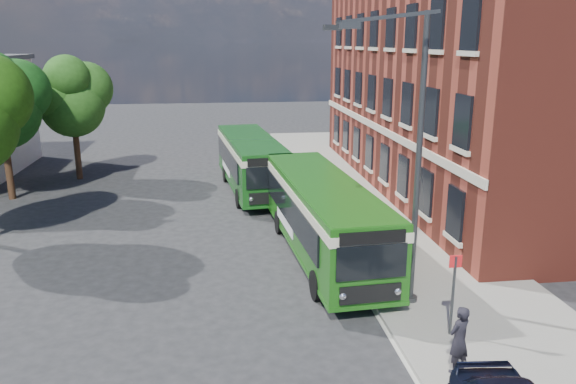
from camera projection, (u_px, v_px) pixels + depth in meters
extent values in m
plane|color=#252527|center=(244.00, 287.00, 19.25)|extent=(120.00, 120.00, 0.00)
cube|color=gray|center=(377.00, 210.00, 27.75)|extent=(6.00, 48.00, 0.15)
cube|color=beige|center=(316.00, 214.00, 27.39)|extent=(0.12, 48.00, 0.01)
cube|color=maroon|center=(485.00, 82.00, 30.90)|extent=(12.00, 26.00, 12.00)
cube|color=beige|center=(376.00, 127.00, 30.78)|extent=(0.12, 26.00, 0.35)
cylinder|color=#35373A|center=(410.00, 300.00, 17.93)|extent=(0.44, 0.44, 0.30)
cylinder|color=#35373A|center=(418.00, 168.00, 16.80)|extent=(0.18, 0.18, 9.00)
cube|color=#35373A|center=(391.00, 16.00, 14.96)|extent=(2.58, 0.46, 0.37)
cube|color=#35373A|center=(378.00, 18.00, 16.11)|extent=(2.58, 0.46, 0.37)
cube|color=#35373A|center=(350.00, 26.00, 14.41)|extent=(0.55, 0.22, 0.16)
cube|color=#35373A|center=(333.00, 28.00, 16.48)|extent=(0.55, 0.22, 0.16)
cylinder|color=#35373A|center=(453.00, 298.00, 15.59)|extent=(0.08, 0.08, 2.50)
cube|color=red|center=(456.00, 261.00, 15.30)|extent=(0.35, 0.04, 0.35)
cube|color=#1A5913|center=(322.00, 212.00, 21.72)|extent=(3.28, 11.42, 2.45)
cube|color=#1A5913|center=(322.00, 243.00, 22.06)|extent=(3.32, 11.47, 0.14)
cube|color=black|center=(288.00, 208.00, 21.73)|extent=(0.74, 9.46, 1.10)
cube|color=black|center=(352.00, 205.00, 22.22)|extent=(0.74, 9.46, 1.10)
cube|color=beige|center=(323.00, 191.00, 21.51)|extent=(3.34, 11.49, 0.32)
cube|color=#1A5913|center=(323.00, 182.00, 21.42)|extent=(3.17, 11.32, 0.12)
cube|color=black|center=(372.00, 262.00, 16.31)|extent=(2.15, 0.23, 1.05)
cube|color=black|center=(373.00, 238.00, 16.11)|extent=(2.00, 0.22, 0.38)
cube|color=black|center=(370.00, 294.00, 16.56)|extent=(1.90, 0.21, 0.55)
sphere|color=silver|center=(343.00, 296.00, 16.42)|extent=(0.26, 0.26, 0.26)
sphere|color=silver|center=(397.00, 291.00, 16.74)|extent=(0.26, 0.26, 0.26)
cube|color=black|center=(293.00, 173.00, 27.03)|extent=(2.00, 0.22, 0.90)
cube|color=white|center=(285.00, 221.00, 22.59)|extent=(0.26, 3.20, 0.45)
cylinder|color=black|center=(317.00, 285.00, 18.20)|extent=(0.35, 1.02, 1.00)
cylinder|color=black|center=(385.00, 280.00, 18.64)|extent=(0.35, 1.02, 1.00)
cylinder|color=black|center=(279.00, 222.00, 24.52)|extent=(0.35, 1.02, 1.00)
cylinder|color=black|center=(331.00, 219.00, 24.96)|extent=(0.35, 1.02, 1.00)
cube|color=#144C15|center=(251.00, 159.00, 31.30)|extent=(3.50, 10.42, 2.45)
cube|color=#144C15|center=(251.00, 182.00, 31.63)|extent=(3.54, 10.46, 0.14)
cube|color=black|center=(227.00, 157.00, 31.27)|extent=(0.91, 8.39, 1.10)
cube|color=black|center=(272.00, 155.00, 31.82)|extent=(0.91, 8.39, 1.10)
cube|color=beige|center=(251.00, 145.00, 31.08)|extent=(3.56, 10.48, 0.32)
cube|color=#144C15|center=(251.00, 138.00, 30.99)|extent=(3.39, 10.31, 0.12)
cube|color=black|center=(269.00, 178.00, 26.42)|extent=(2.15, 0.29, 1.05)
cube|color=black|center=(269.00, 162.00, 26.21)|extent=(2.00, 0.28, 0.38)
cube|color=black|center=(269.00, 198.00, 26.67)|extent=(1.90, 0.27, 0.55)
sphere|color=silver|center=(251.00, 199.00, 26.50)|extent=(0.26, 0.26, 0.26)
sphere|color=silver|center=(286.00, 197.00, 26.87)|extent=(0.26, 0.26, 0.26)
cube|color=black|center=(238.00, 140.00, 36.07)|extent=(2.00, 0.28, 0.90)
cube|color=white|center=(226.00, 168.00, 32.12)|extent=(0.36, 3.19, 0.45)
cylinder|color=black|center=(239.00, 198.00, 28.26)|extent=(0.38, 1.02, 1.00)
cylinder|color=black|center=(284.00, 196.00, 28.77)|extent=(0.38, 1.02, 1.00)
cylinder|color=black|center=(226.00, 174.00, 33.55)|extent=(0.38, 1.02, 1.00)
cylinder|color=black|center=(264.00, 172.00, 34.05)|extent=(0.38, 1.02, 1.00)
imported|color=black|center=(459.00, 340.00, 13.85)|extent=(0.77, 0.67, 1.77)
imported|color=black|center=(386.00, 259.00, 19.19)|extent=(0.88, 0.73, 1.63)
cylinder|color=#342013|center=(9.00, 169.00, 29.58)|extent=(0.36, 0.36, 3.31)
sphere|color=#123E12|center=(1.00, 111.00, 28.80)|extent=(3.92, 3.92, 3.92)
sphere|color=#123E12|center=(18.00, 91.00, 29.21)|extent=(3.31, 3.31, 3.31)
cylinder|color=#342013|center=(77.00, 153.00, 33.99)|extent=(0.36, 0.36, 3.18)
sphere|color=#224E17|center=(73.00, 105.00, 33.24)|extent=(3.76, 3.76, 3.76)
sphere|color=#224E17|center=(86.00, 88.00, 33.64)|extent=(3.18, 3.18, 3.18)
sphere|color=#224E17|center=(58.00, 96.00, 32.53)|extent=(2.89, 2.89, 2.89)
sphere|color=#224E17|center=(67.00, 78.00, 32.12)|extent=(2.60, 2.60, 2.60)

